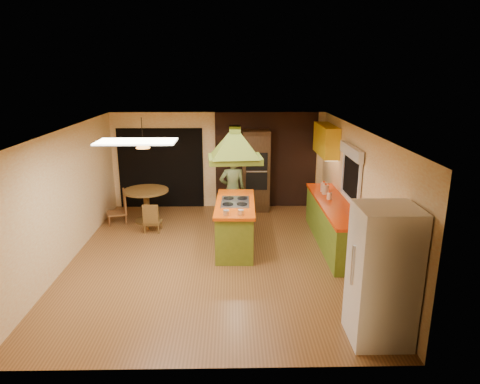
{
  "coord_description": "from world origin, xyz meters",
  "views": [
    {
      "loc": [
        0.36,
        -7.72,
        3.56
      ],
      "look_at": [
        0.52,
        0.61,
        1.15
      ],
      "focal_mm": 32.0,
      "sensor_mm": 36.0,
      "label": 1
    }
  ],
  "objects_px": {
    "man": "(233,190)",
    "canister_large": "(324,187)",
    "dining_table": "(146,199)",
    "refrigerator": "(382,275)",
    "kitchen_island": "(235,224)",
    "wall_oven": "(256,171)"
  },
  "relations": [
    {
      "from": "kitchen_island",
      "to": "man",
      "type": "bearing_deg",
      "value": 93.79
    },
    {
      "from": "man",
      "to": "canister_large",
      "type": "xyz_separation_m",
      "value": [
        2.03,
        -0.43,
        0.18
      ]
    },
    {
      "from": "man",
      "to": "canister_large",
      "type": "relative_size",
      "value": 8.14
    },
    {
      "from": "kitchen_island",
      "to": "refrigerator",
      "type": "xyz_separation_m",
      "value": [
        1.91,
        -3.18,
        0.46
      ]
    },
    {
      "from": "refrigerator",
      "to": "wall_oven",
      "type": "bearing_deg",
      "value": 103.3
    },
    {
      "from": "man",
      "to": "dining_table",
      "type": "relative_size",
      "value": 1.59
    },
    {
      "from": "man",
      "to": "refrigerator",
      "type": "height_order",
      "value": "refrigerator"
    },
    {
      "from": "wall_oven",
      "to": "dining_table",
      "type": "distance_m",
      "value": 2.84
    },
    {
      "from": "man",
      "to": "canister_large",
      "type": "distance_m",
      "value": 2.08
    },
    {
      "from": "kitchen_island",
      "to": "canister_large",
      "type": "xyz_separation_m",
      "value": [
        1.98,
        0.89,
        0.54
      ]
    },
    {
      "from": "dining_table",
      "to": "canister_large",
      "type": "xyz_separation_m",
      "value": [
        4.09,
        -0.68,
        0.46
      ]
    },
    {
      "from": "wall_oven",
      "to": "dining_table",
      "type": "height_order",
      "value": "wall_oven"
    },
    {
      "from": "kitchen_island",
      "to": "refrigerator",
      "type": "distance_m",
      "value": 3.74
    },
    {
      "from": "man",
      "to": "refrigerator",
      "type": "xyz_separation_m",
      "value": [
        1.96,
        -4.49,
        0.1
      ]
    },
    {
      "from": "refrigerator",
      "to": "wall_oven",
      "type": "xyz_separation_m",
      "value": [
        -1.36,
        5.61,
        0.09
      ]
    },
    {
      "from": "kitchen_island",
      "to": "dining_table",
      "type": "xyz_separation_m",
      "value": [
        -2.11,
        1.57,
        0.07
      ]
    },
    {
      "from": "kitchen_island",
      "to": "refrigerator",
      "type": "height_order",
      "value": "refrigerator"
    },
    {
      "from": "kitchen_island",
      "to": "wall_oven",
      "type": "distance_m",
      "value": 2.56
    },
    {
      "from": "kitchen_island",
      "to": "canister_large",
      "type": "relative_size",
      "value": 9.41
    },
    {
      "from": "dining_table",
      "to": "man",
      "type": "bearing_deg",
      "value": -6.91
    },
    {
      "from": "kitchen_island",
      "to": "wall_oven",
      "type": "height_order",
      "value": "wall_oven"
    },
    {
      "from": "wall_oven",
      "to": "dining_table",
      "type": "bearing_deg",
      "value": -161.55
    }
  ]
}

